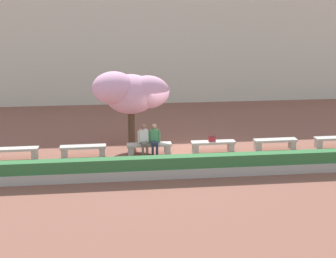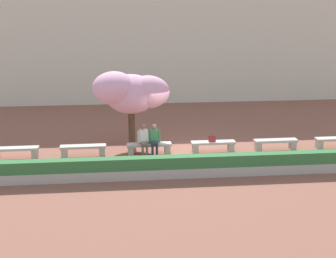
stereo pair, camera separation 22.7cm
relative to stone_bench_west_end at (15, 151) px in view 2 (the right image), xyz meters
name	(u,v)px [view 2 (the right image)]	position (x,y,z in m)	size (l,w,h in m)	color
ground_plane	(181,152)	(6.87, 0.00, -0.31)	(100.00, 100.00, 0.00)	brown
building_facade	(158,36)	(6.87, 11.93, 3.70)	(31.25, 4.00, 8.02)	beige
stone_bench_west_end	(15,151)	(0.00, 0.00, 0.00)	(1.89, 0.44, 0.45)	#ADA89E
stone_bench_near_west	(83,149)	(2.75, 0.00, 0.00)	(1.89, 0.44, 0.45)	#ADA89E
stone_bench_center	(149,147)	(5.49, 0.00, 0.00)	(1.89, 0.44, 0.45)	#ADA89E
stone_bench_near_east	(213,145)	(8.24, 0.00, 0.00)	(1.89, 0.44, 0.45)	#ADA89E
stone_bench_east_end	(276,143)	(10.99, 0.00, 0.00)	(1.89, 0.44, 0.45)	#ADA89E
stone_bench_far_east	(336,141)	(13.73, 0.00, 0.00)	(1.89, 0.44, 0.45)	#ADA89E
person_seated_left	(144,138)	(5.27, -0.05, 0.39)	(0.51, 0.70, 1.29)	black
person_seated_right	(154,138)	(5.71, -0.05, 0.39)	(0.51, 0.69, 1.29)	black
handbag	(212,139)	(8.18, -0.01, 0.27)	(0.30, 0.15, 0.34)	#A3232D
cherry_tree_main	(131,92)	(4.79, 1.23, 2.12)	(3.33, 2.44, 3.35)	#473323
planter_hedge_foreground	(191,166)	(6.87, -2.80, 0.08)	(19.22, 0.50, 0.80)	#ADA89E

